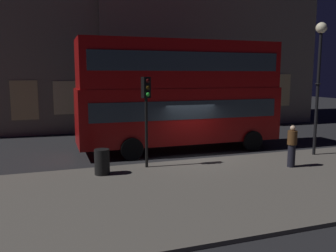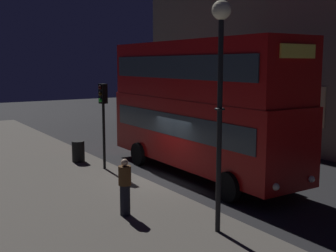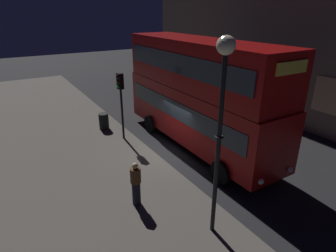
{
  "view_description": "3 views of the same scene",
  "coord_description": "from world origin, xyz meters",
  "px_view_note": "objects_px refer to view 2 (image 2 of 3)",
  "views": [
    {
      "loc": [
        -6.56,
        -15.32,
        3.93
      ],
      "look_at": [
        -0.92,
        0.99,
        1.42
      ],
      "focal_mm": 37.63,
      "sensor_mm": 36.0,
      "label": 1
    },
    {
      "loc": [
        14.29,
        -9.21,
        4.71
      ],
      "look_at": [
        -1.26,
        0.84,
        2.01
      ],
      "focal_mm": 45.91,
      "sensor_mm": 36.0,
      "label": 2
    },
    {
      "loc": [
        11.02,
        -7.01,
        6.89
      ],
      "look_at": [
        -0.7,
        0.18,
        1.21
      ],
      "focal_mm": 30.01,
      "sensor_mm": 36.0,
      "label": 3
    }
  ],
  "objects_px": {
    "double_decker_bus": "(199,102)",
    "traffic_light_near_kerb": "(103,108)",
    "street_lamp": "(220,67)",
    "pedestrian": "(125,187)",
    "litter_bin": "(78,151)"
  },
  "relations": [
    {
      "from": "pedestrian",
      "to": "litter_bin",
      "type": "height_order",
      "value": "pedestrian"
    },
    {
      "from": "traffic_light_near_kerb",
      "to": "double_decker_bus",
      "type": "bearing_deg",
      "value": 35.47
    },
    {
      "from": "street_lamp",
      "to": "pedestrian",
      "type": "height_order",
      "value": "street_lamp"
    },
    {
      "from": "pedestrian",
      "to": "street_lamp",
      "type": "bearing_deg",
      "value": 171.68
    },
    {
      "from": "double_decker_bus",
      "to": "litter_bin",
      "type": "distance_m",
      "value": 6.35
    },
    {
      "from": "double_decker_bus",
      "to": "litter_bin",
      "type": "height_order",
      "value": "double_decker_bus"
    },
    {
      "from": "double_decker_bus",
      "to": "litter_bin",
      "type": "relative_size",
      "value": 10.73
    },
    {
      "from": "double_decker_bus",
      "to": "street_lamp",
      "type": "xyz_separation_m",
      "value": [
        5.58,
        -3.51,
        1.49
      ]
    },
    {
      "from": "street_lamp",
      "to": "litter_bin",
      "type": "height_order",
      "value": "street_lamp"
    },
    {
      "from": "double_decker_bus",
      "to": "traffic_light_near_kerb",
      "type": "xyz_separation_m",
      "value": [
        -2.68,
        -3.14,
        -0.31
      ]
    },
    {
      "from": "street_lamp",
      "to": "litter_bin",
      "type": "xyz_separation_m",
      "value": [
        -10.18,
        -0.09,
        -4.0
      ]
    },
    {
      "from": "pedestrian",
      "to": "litter_bin",
      "type": "bearing_deg",
      "value": -50.44
    },
    {
      "from": "double_decker_bus",
      "to": "street_lamp",
      "type": "distance_m",
      "value": 6.76
    },
    {
      "from": "double_decker_bus",
      "to": "street_lamp",
      "type": "relative_size",
      "value": 1.7
    },
    {
      "from": "traffic_light_near_kerb",
      "to": "pedestrian",
      "type": "height_order",
      "value": "traffic_light_near_kerb"
    }
  ]
}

